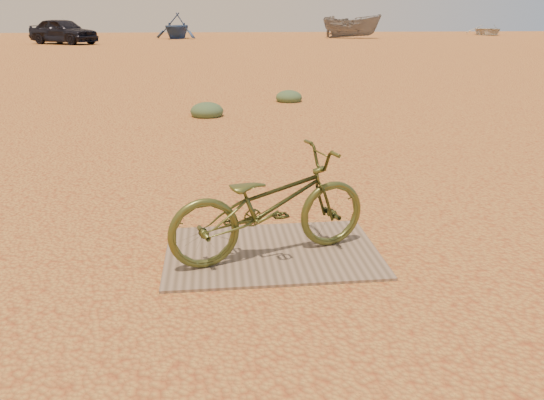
{
  "coord_description": "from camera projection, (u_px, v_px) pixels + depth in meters",
  "views": [
    {
      "loc": [
        -0.26,
        -4.3,
        1.77
      ],
      "look_at": [
        0.17,
        -0.53,
        0.44
      ],
      "focal_mm": 35.0,
      "sensor_mm": 36.0,
      "label": 1
    }
  ],
  "objects": [
    {
      "name": "ground",
      "position": [
        247.0,
        229.0,
        4.64
      ],
      "size": [
        120.0,
        120.0,
        0.0
      ],
      "primitive_type": "plane",
      "color": "#C89244",
      "rests_on": "ground"
    },
    {
      "name": "plywood_board",
      "position": [
        272.0,
        252.0,
        4.16
      ],
      "size": [
        1.65,
        1.12,
        0.02
      ],
      "primitive_type": "cube",
      "color": "#816C59",
      "rests_on": "ground"
    },
    {
      "name": "bicycle",
      "position": [
        270.0,
        204.0,
        3.95
      ],
      "size": [
        1.66,
        0.97,
        0.83
      ],
      "primitive_type": "imported",
      "rotation": [
        0.0,
        0.0,
        1.86
      ],
      "color": "#495223",
      "rests_on": "plywood_board"
    },
    {
      "name": "car",
      "position": [
        63.0,
        31.0,
        34.91
      ],
      "size": [
        5.13,
        4.32,
        1.66
      ],
      "primitive_type": "imported",
      "rotation": [
        0.0,
        0.0,
        0.98
      ],
      "color": "black",
      "rests_on": "ground"
    },
    {
      "name": "boat_far_left",
      "position": [
        177.0,
        26.0,
        43.25
      ],
      "size": [
        4.51,
        4.82,
        2.05
      ],
      "primitive_type": "imported",
      "rotation": [
        0.0,
        0.0,
        -0.36
      ],
      "color": "navy",
      "rests_on": "ground"
    },
    {
      "name": "boat_mid_right",
      "position": [
        351.0,
        26.0,
        44.25
      ],
      "size": [
        5.2,
        3.95,
        1.9
      ],
      "primitive_type": "imported",
      "rotation": [
        0.0,
        0.0,
        1.08
      ],
      "color": "slate",
      "rests_on": "ground"
    },
    {
      "name": "boat_far_right",
      "position": [
        487.0,
        30.0,
        51.77
      ],
      "size": [
        4.22,
        5.25,
        0.96
      ],
      "primitive_type": "imported",
      "rotation": [
        0.0,
        0.0,
        -0.21
      ],
      "color": "beige",
      "rests_on": "ground"
    },
    {
      "name": "kale_a",
      "position": [
        207.0,
        116.0,
        9.87
      ],
      "size": [
        0.61,
        0.61,
        0.34
      ],
      "primitive_type": "ellipsoid",
      "color": "#526A49",
      "rests_on": "ground"
    },
    {
      "name": "kale_b",
      "position": [
        289.0,
        101.0,
        11.57
      ],
      "size": [
        0.57,
        0.57,
        0.31
      ],
      "primitive_type": "ellipsoid",
      "color": "#526A49",
      "rests_on": "ground"
    }
  ]
}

